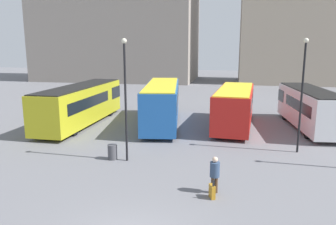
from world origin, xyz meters
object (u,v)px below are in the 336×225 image
object	(u,v)px
bus_2	(235,106)
trash_bin	(112,152)
traveler	(215,172)
bus_3	(310,107)
suitcase	(212,191)
lamp_post_1	(125,92)
bus_0	(82,103)
lamp_post_2	(302,88)
bus_1	(162,102)

from	to	relation	value
bus_2	trash_bin	size ratio (longest dim) A/B	11.05
traveler	bus_2	bearing A→B (deg)	-25.92
bus_3	suitcase	world-z (taller)	bus_3
traveler	suitcase	bearing A→B (deg)	151.06
suitcase	trash_bin	xyz separation A→B (m)	(-5.78, 3.75, 0.13)
bus_3	traveler	size ratio (longest dim) A/B	6.08
suitcase	lamp_post_1	distance (m)	7.09
bus_3	lamp_post_1	xyz separation A→B (m)	(-11.43, -9.79, 2.18)
bus_2	lamp_post_1	bearing A→B (deg)	152.15
bus_3	trash_bin	bearing A→B (deg)	122.25
bus_0	traveler	distance (m)	15.86
bus_3	lamp_post_2	bearing A→B (deg)	157.25
bus_2	traveler	xyz separation A→B (m)	(-0.83, -12.43, -0.67)
lamp_post_2	trash_bin	distance (m)	11.43
bus_1	bus_3	xyz separation A→B (m)	(11.37, 0.95, -0.14)
lamp_post_1	lamp_post_2	bearing A→B (deg)	19.58
bus_2	trash_bin	world-z (taller)	bus_2
bus_1	bus_2	xyz separation A→B (m)	(5.74, 0.41, -0.15)
bus_1	bus_3	distance (m)	11.41
traveler	lamp_post_2	distance (m)	8.50
bus_0	suitcase	xyz separation A→B (m)	(11.32, -11.53, -1.41)
bus_3	suitcase	size ratio (longest dim) A/B	11.83
suitcase	trash_bin	bearing A→B (deg)	34.89
bus_2	lamp_post_1	distance (m)	11.14
bus_1	lamp_post_1	world-z (taller)	lamp_post_1
bus_3	trash_bin	distance (m)	15.73
bus_2	traveler	distance (m)	12.48
bus_1	lamp_post_1	xyz separation A→B (m)	(-0.07, -8.84, 2.04)
traveler	suitcase	size ratio (longest dim) A/B	1.95
bus_3	lamp_post_2	size ratio (longest dim) A/B	1.48
bus_3	bus_1	bearing A→B (deg)	88.67
bus_0	trash_bin	bearing A→B (deg)	-144.55
lamp_post_1	bus_2	bearing A→B (deg)	57.89
suitcase	lamp_post_1	world-z (taller)	lamp_post_1
traveler	lamp_post_2	world-z (taller)	lamp_post_2
lamp_post_1	lamp_post_2	size ratio (longest dim) A/B	0.99
bus_0	bus_2	bearing A→B (deg)	-83.40
lamp_post_1	bus_1	bearing A→B (deg)	89.57
bus_2	traveler	size ratio (longest dim) A/B	5.76
bus_2	lamp_post_2	world-z (taller)	lamp_post_2
bus_2	suitcase	size ratio (longest dim) A/B	11.22
bus_3	traveler	xyz separation A→B (m)	(-6.46, -12.97, -0.68)
bus_3	trash_bin	xyz separation A→B (m)	(-12.30, -9.74, -1.22)
bus_0	suitcase	world-z (taller)	bus_0
bus_2	trash_bin	distance (m)	11.42
traveler	suitcase	xyz separation A→B (m)	(-0.06, -0.51, -0.67)
bus_0	bus_2	xyz separation A→B (m)	(12.21, 1.41, -0.07)
trash_bin	bus_0	bearing A→B (deg)	125.45
bus_2	lamp_post_2	xyz separation A→B (m)	(3.72, -5.86, 2.22)
bus_0	lamp_post_2	world-z (taller)	lamp_post_2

